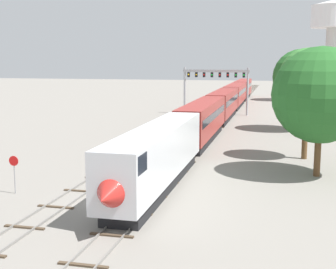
% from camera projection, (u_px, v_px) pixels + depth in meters
% --- Properties ---
extents(ground_plane, '(400.00, 400.00, 0.00)m').
position_uv_depth(ground_plane, '(115.00, 202.00, 32.56)').
color(ground_plane, gray).
extents(track_main, '(2.60, 200.00, 0.16)m').
position_uv_depth(track_main, '(230.00, 111.00, 89.72)').
color(track_main, slate).
rests_on(track_main, ground).
extents(track_near, '(2.60, 160.00, 0.16)m').
position_uv_depth(track_near, '(182.00, 124.00, 71.77)').
color(track_near, slate).
rests_on(track_near, ground).
extents(passenger_train, '(3.04, 109.41, 4.80)m').
position_uv_depth(passenger_train, '(224.00, 104.00, 78.20)').
color(passenger_train, silver).
rests_on(passenger_train, ground).
extents(signal_gantry, '(12.10, 0.49, 8.54)m').
position_uv_depth(signal_gantry, '(216.00, 80.00, 84.10)').
color(signal_gantry, '#999BA0').
rests_on(signal_gantry, ground).
extents(water_tower, '(10.05, 10.05, 23.70)m').
position_uv_depth(water_tower, '(333.00, 22.00, 108.31)').
color(water_tower, beige).
rests_on(water_tower, ground).
extents(stop_sign, '(0.76, 0.08, 2.88)m').
position_uv_depth(stop_sign, '(14.00, 169.00, 34.46)').
color(stop_sign, gray).
rests_on(stop_sign, ground).
extents(trackside_tree_left, '(5.59, 5.59, 11.11)m').
position_uv_depth(trackside_tree_left, '(308.00, 77.00, 45.68)').
color(trackside_tree_left, brown).
rests_on(trackside_tree_left, ground).
extents(trackside_tree_mid, '(8.15, 8.15, 11.06)m').
position_uv_depth(trackside_tree_mid, '(321.00, 95.00, 38.87)').
color(trackside_tree_mid, brown).
rests_on(trackside_tree_mid, ground).
extents(trackside_tree_right, '(7.84, 7.84, 11.45)m').
position_uv_depth(trackside_tree_right, '(301.00, 77.00, 64.56)').
color(trackside_tree_right, brown).
rests_on(trackside_tree_right, ground).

